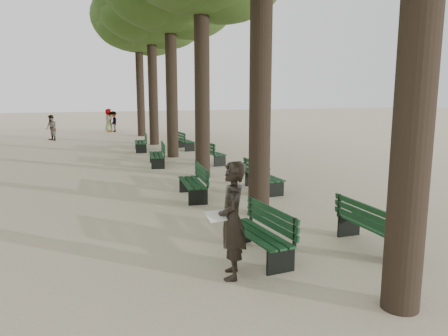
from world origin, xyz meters
name	(u,v)px	position (x,y,z in m)	size (l,w,h in m)	color
ground	(247,267)	(0.00, 0.00, 0.00)	(120.00, 120.00, 0.00)	#C7B596
tree_central_4	(151,3)	(1.50, 18.00, 7.65)	(6.00, 6.00, 9.95)	#33261C
tree_central_5	(138,18)	(1.50, 23.00, 7.65)	(6.00, 6.00, 9.95)	#33261C
bench_left_0	(258,243)	(0.37, 0.38, 0.27)	(0.74, 1.85, 0.92)	black
bench_left_1	(193,189)	(0.37, 5.08, 0.27)	(0.70, 1.84, 0.92)	black
bench_left_2	(157,159)	(0.37, 10.80, 0.27)	(0.79, 1.86, 0.92)	black
bench_left_3	(141,146)	(0.37, 15.44, 0.27)	(0.76, 1.85, 0.92)	black
bench_right_0	(373,235)	(2.63, 0.08, 0.27)	(0.59, 1.80, 0.92)	black
bench_right_1	(264,182)	(2.63, 5.27, 0.27)	(0.64, 1.82, 0.92)	black
bench_right_2	(212,157)	(2.63, 10.64, 0.27)	(0.81, 1.86, 0.92)	black
bench_right_3	(185,144)	(2.63, 15.32, 0.27)	(0.69, 1.83, 0.92)	black
man_with_map	(232,220)	(-0.37, -0.27, 0.95)	(0.73, 0.84, 1.90)	black
pedestrian_a	(52,128)	(-4.09, 21.96, 0.78)	(0.76, 0.31, 1.56)	#262628
pedestrian_b	(114,122)	(-0.03, 26.63, 0.76)	(0.99, 0.31, 1.53)	#262628
pedestrian_d	(109,120)	(-0.36, 26.91, 0.85)	(0.83, 0.34, 1.70)	#262628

